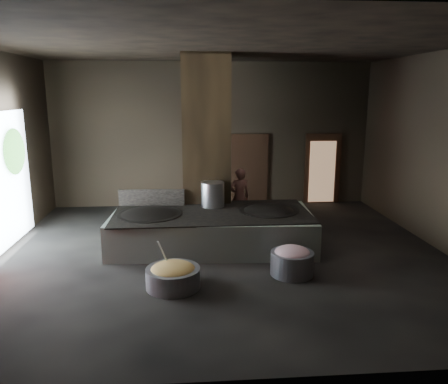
{
  "coord_description": "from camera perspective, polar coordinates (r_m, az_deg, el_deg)",
  "views": [
    {
      "loc": [
        -0.73,
        -9.32,
        3.54
      ],
      "look_at": [
        0.08,
        0.77,
        1.25
      ],
      "focal_mm": 35.0,
      "sensor_mm": 36.0,
      "label": 1
    }
  ],
  "objects": [
    {
      "name": "floor",
      "position": [
        10.02,
        -0.1,
        -8.26
      ],
      "size": [
        10.0,
        9.0,
        0.1
      ],
      "primitive_type": "cube",
      "color": "black",
      "rests_on": "ground"
    },
    {
      "name": "ceiling",
      "position": [
        9.41,
        -0.11,
        18.91
      ],
      "size": [
        10.0,
        9.0,
        0.1
      ],
      "primitive_type": "cube",
      "color": "black",
      "rests_on": "back_wall"
    },
    {
      "name": "back_wall",
      "position": [
        13.95,
        -1.57,
        7.43
      ],
      "size": [
        10.0,
        0.1,
        4.5
      ],
      "primitive_type": "cube",
      "color": "black",
      "rests_on": "ground"
    },
    {
      "name": "front_wall",
      "position": [
        5.0,
        3.96,
        -2.24
      ],
      "size": [
        10.0,
        0.1,
        4.5
      ],
      "primitive_type": "cube",
      "color": "black",
      "rests_on": "ground"
    },
    {
      "name": "right_wall",
      "position": [
        11.04,
        27.11,
        4.64
      ],
      "size": [
        0.1,
        9.0,
        4.5
      ],
      "primitive_type": "cube",
      "color": "black",
      "rests_on": "ground"
    },
    {
      "name": "pillar",
      "position": [
        11.31,
        -2.39,
        6.18
      ],
      "size": [
        1.2,
        1.2,
        4.5
      ],
      "primitive_type": "cube",
      "color": "black",
      "rests_on": "ground"
    },
    {
      "name": "hearth_platform",
      "position": [
        10.33,
        -1.58,
        -4.93
      ],
      "size": [
        4.77,
        2.48,
        0.81
      ],
      "primitive_type": "cube",
      "rotation": [
        0.0,
        0.0,
        -0.06
      ],
      "color": "#A6B8A5",
      "rests_on": "ground"
    },
    {
      "name": "platform_cap",
      "position": [
        10.22,
        -1.59,
        -2.73
      ],
      "size": [
        4.55,
        2.18,
        0.03
      ],
      "primitive_type": "cube",
      "color": "black",
      "rests_on": "hearth_platform"
    },
    {
      "name": "wok_left",
      "position": [
        10.22,
        -9.74,
        -3.29
      ],
      "size": [
        1.46,
        1.46,
        0.4
      ],
      "primitive_type": "ellipsoid",
      "color": "black",
      "rests_on": "hearth_platform"
    },
    {
      "name": "wok_left_rim",
      "position": [
        10.2,
        -9.75,
        -2.91
      ],
      "size": [
        1.49,
        1.49,
        0.05
      ],
      "primitive_type": "cylinder",
      "color": "black",
      "rests_on": "hearth_platform"
    },
    {
      "name": "wok_right",
      "position": [
        10.43,
        5.83,
        -2.83
      ],
      "size": [
        1.36,
        1.36,
        0.38
      ],
      "primitive_type": "ellipsoid",
      "color": "black",
      "rests_on": "hearth_platform"
    },
    {
      "name": "wok_right_rim",
      "position": [
        10.42,
        5.84,
        -2.46
      ],
      "size": [
        1.39,
        1.39,
        0.05
      ],
      "primitive_type": "cylinder",
      "color": "black",
      "rests_on": "hearth_platform"
    },
    {
      "name": "stock_pot",
      "position": [
        10.67,
        -1.49,
        -0.31
      ],
      "size": [
        0.57,
        0.57,
        0.61
      ],
      "primitive_type": "cylinder",
      "color": "#B3B5BB",
      "rests_on": "hearth_platform"
    },
    {
      "name": "splash_guard",
      "position": [
        10.92,
        -9.43,
        -0.72
      ],
      "size": [
        1.62,
        0.15,
        0.4
      ],
      "primitive_type": "cube",
      "rotation": [
        0.0,
        0.0,
        -0.06
      ],
      "color": "black",
      "rests_on": "hearth_platform"
    },
    {
      "name": "cook",
      "position": [
        11.96,
        2.04,
        -0.6
      ],
      "size": [
        0.62,
        0.46,
        1.56
      ],
      "primitive_type": "imported",
      "rotation": [
        0.0,
        0.0,
        3.31
      ],
      "color": "brown",
      "rests_on": "ground"
    },
    {
      "name": "veg_basin",
      "position": [
        8.34,
        -6.67,
        -11.06
      ],
      "size": [
        1.17,
        1.17,
        0.37
      ],
      "primitive_type": "cylinder",
      "rotation": [
        0.0,
        0.0,
        -0.17
      ],
      "color": "slate",
      "rests_on": "ground"
    },
    {
      "name": "veg_fill",
      "position": [
        8.27,
        -6.7,
        -10.02
      ],
      "size": [
        0.83,
        0.83,
        0.26
      ],
      "primitive_type": "ellipsoid",
      "color": "#AAB457",
      "rests_on": "veg_basin"
    },
    {
      "name": "ladle",
      "position": [
        8.35,
        -7.74,
        -8.37
      ],
      "size": [
        0.25,
        0.35,
        0.72
      ],
      "primitive_type": "cylinder",
      "rotation": [
        0.49,
        0.0,
        -0.6
      ],
      "color": "#B3B5BB",
      "rests_on": "veg_basin"
    },
    {
      "name": "meat_basin",
      "position": [
        8.92,
        8.86,
        -9.17
      ],
      "size": [
        0.9,
        0.9,
        0.47
      ],
      "primitive_type": "cylinder",
      "rotation": [
        0.0,
        0.0,
        -0.05
      ],
      "color": "slate",
      "rests_on": "ground"
    },
    {
      "name": "meat_fill",
      "position": [
        8.84,
        8.91,
        -7.88
      ],
      "size": [
        0.71,
        0.71,
        0.27
      ],
      "primitive_type": "ellipsoid",
      "color": "#CC7A8D",
      "rests_on": "meat_basin"
    },
    {
      "name": "doorway_near",
      "position": [
        14.12,
        3.35,
        2.77
      ],
      "size": [
        1.18,
        0.08,
        2.38
      ],
      "primitive_type": "cube",
      "color": "black",
      "rests_on": "ground"
    },
    {
      "name": "doorway_near_glow",
      "position": [
        14.15,
        3.82,
        2.58
      ],
      "size": [
        0.84,
        0.04,
        2.0
      ],
      "primitive_type": "cube",
      "color": "#8C6647",
      "rests_on": "ground"
    },
    {
      "name": "doorway_far",
      "position": [
        14.64,
        12.71,
        2.84
      ],
      "size": [
        1.18,
        0.08,
        2.38
      ],
      "primitive_type": "cube",
      "color": "black",
      "rests_on": "ground"
    },
    {
      "name": "doorway_far_glow",
      "position": [
        14.58,
        12.69,
        2.59
      ],
      "size": [
        0.84,
        0.04,
        2.0
      ],
      "primitive_type": "cube",
      "color": "#8C6647",
      "rests_on": "ground"
    },
    {
      "name": "tree_silhouette",
      "position": [
        11.47,
        -25.68,
        4.78
      ],
      "size": [
        0.28,
        1.1,
        1.1
      ],
      "primitive_type": "ellipsoid",
      "color": "#194714",
      "rests_on": "left_opening"
    }
  ]
}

